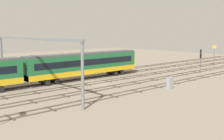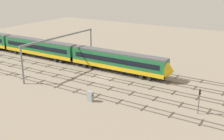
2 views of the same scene
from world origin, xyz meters
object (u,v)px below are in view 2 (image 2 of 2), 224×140
(signal_light_trackside_approach, at_px, (199,98))
(relay_cabinet, at_px, (90,96))
(train, at_px, (41,48))
(overhead_gantry, at_px, (61,43))

(signal_light_trackside_approach, height_order, relay_cabinet, signal_light_trackside_approach)
(train, distance_m, relay_cabinet, 32.80)
(signal_light_trackside_approach, xyz_separation_m, relay_cabinet, (-17.72, -5.19, -1.86))
(overhead_gantry, bearing_deg, train, 157.99)
(train, xyz_separation_m, signal_light_trackside_approach, (46.13, -11.11, 0.14))
(overhead_gantry, xyz_separation_m, relay_cabinet, (16.90, -11.65, -5.47))
(train, height_order, signal_light_trackside_approach, train)
(overhead_gantry, height_order, signal_light_trackside_approach, overhead_gantry)
(signal_light_trackside_approach, bearing_deg, overhead_gantry, 169.43)
(signal_light_trackside_approach, relative_size, relay_cabinet, 2.28)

